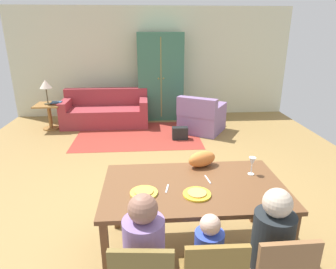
{
  "coord_description": "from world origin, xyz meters",
  "views": [
    {
      "loc": [
        -0.17,
        -3.69,
        2.15
      ],
      "look_at": [
        0.1,
        -0.03,
        0.85
      ],
      "focal_mm": 31.74,
      "sensor_mm": 36.0,
      "label": 1
    }
  ],
  "objects_px": {
    "wine_glass": "(252,162)",
    "person_woman": "(268,256)",
    "armchair": "(201,118)",
    "armoire": "(160,77)",
    "cat": "(202,159)",
    "side_table": "(49,113)",
    "book_upper": "(57,102)",
    "book_lower": "(58,103)",
    "dining_table": "(194,192)",
    "couch": "(106,112)",
    "table_lamp": "(46,85)",
    "plate_near_man": "(144,193)",
    "plate_near_child": "(197,194)",
    "handbag": "(180,133)",
    "person_man": "(145,263)",
    "person_child": "(207,268)"
  },
  "relations": [
    {
      "from": "person_woman",
      "to": "couch",
      "type": "xyz_separation_m",
      "value": [
        -1.86,
        5.14,
        -0.21
      ]
    },
    {
      "from": "wine_glass",
      "to": "person_woman",
      "type": "bearing_deg",
      "value": -99.52
    },
    {
      "from": "person_woman",
      "to": "book_upper",
      "type": "distance_m",
      "value": 5.66
    },
    {
      "from": "person_woman",
      "to": "person_man",
      "type": "bearing_deg",
      "value": -179.99
    },
    {
      "from": "person_child",
      "to": "book_lower",
      "type": "relative_size",
      "value": 4.2
    },
    {
      "from": "plate_near_man",
      "to": "handbag",
      "type": "relative_size",
      "value": 0.78
    },
    {
      "from": "cat",
      "to": "couch",
      "type": "height_order",
      "value": "cat"
    },
    {
      "from": "person_woman",
      "to": "plate_near_child",
      "type": "bearing_deg",
      "value": 132.65
    },
    {
      "from": "cat",
      "to": "table_lamp",
      "type": "distance_m",
      "value": 4.69
    },
    {
      "from": "dining_table",
      "to": "side_table",
      "type": "xyz_separation_m",
      "value": [
        -2.61,
        4.19,
        -0.31
      ]
    },
    {
      "from": "wine_glass",
      "to": "person_man",
      "type": "xyz_separation_m",
      "value": [
        -1.08,
        -0.87,
        -0.38
      ]
    },
    {
      "from": "person_child",
      "to": "table_lamp",
      "type": "relative_size",
      "value": 1.71
    },
    {
      "from": "plate_near_man",
      "to": "armoire",
      "type": "bearing_deg",
      "value": 85.36
    },
    {
      "from": "armoire",
      "to": "table_lamp",
      "type": "xyz_separation_m",
      "value": [
        -2.55,
        -0.74,
        -0.04
      ]
    },
    {
      "from": "armchair",
      "to": "handbag",
      "type": "bearing_deg",
      "value": -138.99
    },
    {
      "from": "side_table",
      "to": "book_upper",
      "type": "xyz_separation_m",
      "value": [
        0.19,
        -0.02,
        0.24
      ]
    },
    {
      "from": "handbag",
      "to": "book_upper",
      "type": "bearing_deg",
      "value": 161.7
    },
    {
      "from": "couch",
      "to": "handbag",
      "type": "xyz_separation_m",
      "value": [
        1.64,
        -1.16,
        -0.17
      ]
    },
    {
      "from": "book_lower",
      "to": "book_upper",
      "type": "height_order",
      "value": "book_upper"
    },
    {
      "from": "handbag",
      "to": "person_woman",
      "type": "bearing_deg",
      "value": -86.83
    },
    {
      "from": "plate_near_child",
      "to": "side_table",
      "type": "distance_m",
      "value": 5.1
    },
    {
      "from": "dining_table",
      "to": "armchair",
      "type": "height_order",
      "value": "armchair"
    },
    {
      "from": "armoire",
      "to": "book_upper",
      "type": "height_order",
      "value": "armoire"
    },
    {
      "from": "couch",
      "to": "dining_table",
      "type": "bearing_deg",
      "value": -72.66
    },
    {
      "from": "person_man",
      "to": "person_woman",
      "type": "relative_size",
      "value": 1.0
    },
    {
      "from": "couch",
      "to": "book_upper",
      "type": "height_order",
      "value": "couch"
    },
    {
      "from": "dining_table",
      "to": "person_man",
      "type": "relative_size",
      "value": 1.54
    },
    {
      "from": "dining_table",
      "to": "plate_near_man",
      "type": "bearing_deg",
      "value": -165.71
    },
    {
      "from": "person_woman",
      "to": "side_table",
      "type": "distance_m",
      "value": 5.77
    },
    {
      "from": "person_man",
      "to": "cat",
      "type": "relative_size",
      "value": 3.47
    },
    {
      "from": "dining_table",
      "to": "cat",
      "type": "xyz_separation_m",
      "value": [
        0.15,
        0.41,
        0.15
      ]
    },
    {
      "from": "plate_near_child",
      "to": "couch",
      "type": "height_order",
      "value": "couch"
    },
    {
      "from": "plate_near_man",
      "to": "table_lamp",
      "type": "relative_size",
      "value": 0.46
    },
    {
      "from": "wine_glass",
      "to": "cat",
      "type": "height_order",
      "value": "wine_glass"
    },
    {
      "from": "plate_near_man",
      "to": "armchair",
      "type": "relative_size",
      "value": 0.21
    },
    {
      "from": "armoire",
      "to": "handbag",
      "type": "distance_m",
      "value": 1.91
    },
    {
      "from": "armchair",
      "to": "armoire",
      "type": "relative_size",
      "value": 0.56
    },
    {
      "from": "dining_table",
      "to": "handbag",
      "type": "height_order",
      "value": "dining_table"
    },
    {
      "from": "person_woman",
      "to": "cat",
      "type": "bearing_deg",
      "value": 106.29
    },
    {
      "from": "armchair",
      "to": "book_lower",
      "type": "xyz_separation_m",
      "value": [
        -3.17,
        0.45,
        0.28
      ]
    },
    {
      "from": "dining_table",
      "to": "person_man",
      "type": "bearing_deg",
      "value": -124.1
    },
    {
      "from": "couch",
      "to": "table_lamp",
      "type": "relative_size",
      "value": 3.66
    },
    {
      "from": "side_table",
      "to": "book_lower",
      "type": "bearing_deg",
      "value": 0.05
    },
    {
      "from": "person_child",
      "to": "handbag",
      "type": "height_order",
      "value": "person_child"
    },
    {
      "from": "armoire",
      "to": "dining_table",
      "type": "bearing_deg",
      "value": -89.29
    },
    {
      "from": "person_man",
      "to": "side_table",
      "type": "distance_m",
      "value": 5.33
    },
    {
      "from": "armoire",
      "to": "plate_near_child",
      "type": "bearing_deg",
      "value": -89.31
    },
    {
      "from": "wine_glass",
      "to": "handbag",
      "type": "bearing_deg",
      "value": 96.73
    },
    {
      "from": "plate_near_child",
      "to": "person_man",
      "type": "height_order",
      "value": "person_man"
    },
    {
      "from": "book_lower",
      "to": "wine_glass",
      "type": "bearing_deg",
      "value": -53.06
    }
  ]
}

